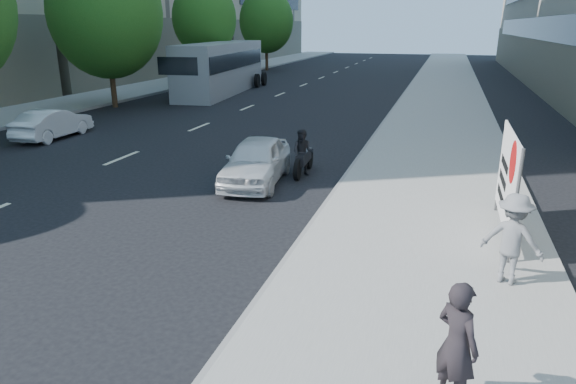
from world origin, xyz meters
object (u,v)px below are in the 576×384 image
(jogger, at_px, (512,239))
(pedestrian_woman, at_px, (457,345))
(bus, at_px, (222,68))
(protest_banner, at_px, (507,177))
(white_sedan_near, at_px, (256,161))
(white_sedan_mid, at_px, (53,124))
(motorcycle, at_px, (303,155))

(jogger, xyz_separation_m, pedestrian_woman, (-0.93, -3.44, -0.01))
(jogger, bearing_deg, bus, -37.04)
(protest_banner, bearing_deg, white_sedan_near, 159.22)
(bus, bearing_deg, white_sedan_mid, -97.55)
(white_sedan_mid, xyz_separation_m, motorcycle, (11.21, -2.25, 0.04))
(bus, bearing_deg, protest_banner, -58.96)
(pedestrian_woman, height_order, motorcycle, pedestrian_woman)
(white_sedan_near, bearing_deg, motorcycle, 40.47)
(white_sedan_near, distance_m, bus, 21.42)
(bus, bearing_deg, white_sedan_near, -69.02)
(jogger, distance_m, white_sedan_near, 8.02)
(white_sedan_near, bearing_deg, jogger, -42.76)
(jogger, height_order, motorcycle, jogger)
(protest_banner, xyz_separation_m, bus, (-16.08, 21.60, 0.23))
(jogger, height_order, pedestrian_woman, jogger)
(white_sedan_mid, bearing_deg, pedestrian_woman, 141.27)
(protest_banner, distance_m, motorcycle, 6.55)
(protest_banner, height_order, white_sedan_mid, protest_banner)
(jogger, relative_size, pedestrian_woman, 1.02)
(white_sedan_mid, xyz_separation_m, bus, (0.53, 15.72, 1.04))
(jogger, height_order, protest_banner, protest_banner)
(motorcycle, bearing_deg, protest_banner, -36.98)
(pedestrian_woman, height_order, protest_banner, protest_banner)
(pedestrian_woman, relative_size, white_sedan_mid, 0.44)
(white_sedan_mid, bearing_deg, white_sedan_near, 159.31)
(jogger, distance_m, protest_banner, 2.36)
(pedestrian_woman, distance_m, white_sedan_near, 9.89)
(jogger, relative_size, white_sedan_near, 0.42)
(bus, bearing_deg, motorcycle, -64.90)
(motorcycle, xyz_separation_m, bus, (-10.68, 17.97, 1.00))
(motorcycle, distance_m, bus, 20.93)
(white_sedan_near, relative_size, white_sedan_mid, 1.06)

